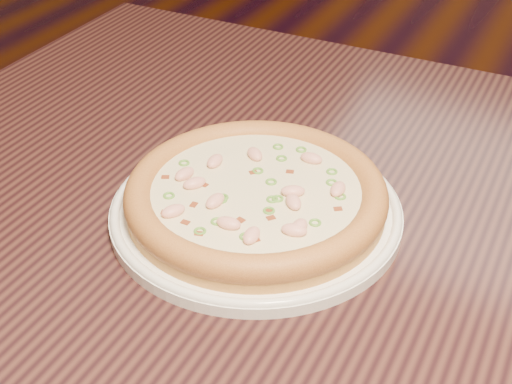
% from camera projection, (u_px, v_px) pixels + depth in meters
% --- Properties ---
extents(ground, '(9.00, 9.00, 0.00)m').
position_uv_depth(ground, '(340.00, 226.00, 1.94)').
color(ground, black).
extents(hero_table, '(1.20, 0.80, 0.75)m').
position_uv_depth(hero_table, '(375.00, 294.00, 0.77)').
color(hero_table, black).
rests_on(hero_table, ground).
extents(plate, '(0.29, 0.29, 0.02)m').
position_uv_depth(plate, '(256.00, 209.00, 0.72)').
color(plate, white).
rests_on(plate, hero_table).
extents(pizza, '(0.26, 0.26, 0.03)m').
position_uv_depth(pizza, '(256.00, 195.00, 0.71)').
color(pizza, '#BC8F40').
rests_on(pizza, plate).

